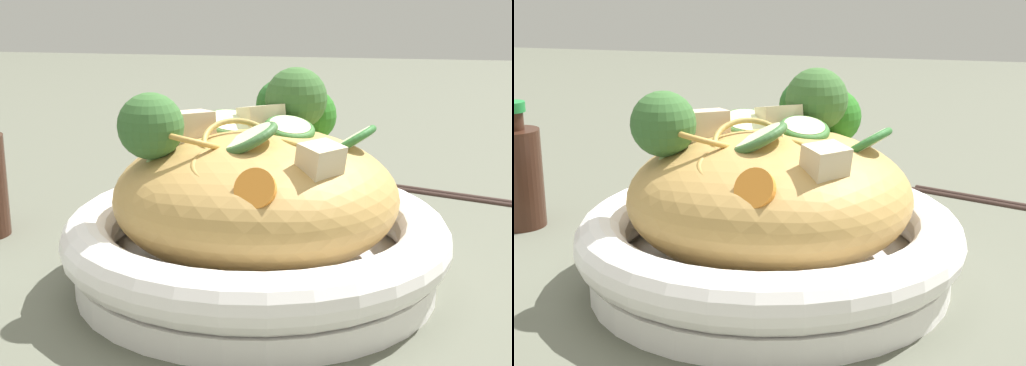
# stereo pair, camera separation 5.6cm
# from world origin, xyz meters

# --- Properties ---
(ground_plane) EXTENTS (3.00, 3.00, 0.00)m
(ground_plane) POSITION_xyz_m (0.00, 0.00, 0.00)
(ground_plane) COLOR #56584A
(serving_bowl) EXTENTS (0.29, 0.29, 0.06)m
(serving_bowl) POSITION_xyz_m (0.00, 0.00, 0.03)
(serving_bowl) COLOR white
(serving_bowl) RESTS_ON ground_plane
(noodle_heap) EXTENTS (0.21, 0.21, 0.11)m
(noodle_heap) POSITION_xyz_m (-0.00, -0.00, 0.07)
(noodle_heap) COLOR tan
(noodle_heap) RESTS_ON serving_bowl
(broccoli_florets) EXTENTS (0.18, 0.16, 0.08)m
(broccoli_florets) POSITION_xyz_m (0.04, 0.00, 0.12)
(broccoli_florets) COLOR #98C47A
(broccoli_florets) RESTS_ON serving_bowl
(carrot_coins) EXTENTS (0.19, 0.05, 0.04)m
(carrot_coins) POSITION_xyz_m (-0.01, -0.00, 0.10)
(carrot_coins) COLOR orange
(carrot_coins) RESTS_ON serving_bowl
(zucchini_slices) EXTENTS (0.10, 0.14, 0.04)m
(zucchini_slices) POSITION_xyz_m (0.00, -0.02, 0.12)
(zucchini_slices) COLOR beige
(zucchini_slices) RESTS_ON serving_bowl
(chicken_chunks) EXTENTS (0.11, 0.14, 0.04)m
(chicken_chunks) POSITION_xyz_m (-0.00, 0.01, 0.12)
(chicken_chunks) COLOR beige
(chicken_chunks) RESTS_ON serving_bowl
(chopsticks_pair) EXTENTS (0.09, 0.20, 0.01)m
(chopsticks_pair) POSITION_xyz_m (0.25, -0.18, 0.00)
(chopsticks_pair) COLOR black
(chopsticks_pair) RESTS_ON ground_plane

